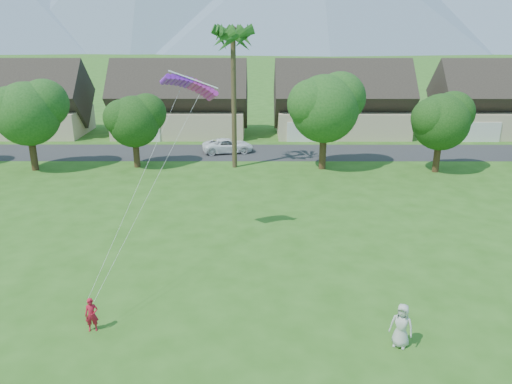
{
  "coord_description": "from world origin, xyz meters",
  "views": [
    {
      "loc": [
        0.05,
        -15.85,
        12.52
      ],
      "look_at": [
        0.0,
        10.0,
        3.8
      ],
      "focal_mm": 35.0,
      "sensor_mm": 36.0,
      "label": 1
    }
  ],
  "objects_px": {
    "watcher": "(401,326)",
    "parked_car": "(228,146)",
    "parafoil_kite": "(190,84)",
    "kite_flyer": "(92,315)"
  },
  "relations": [
    {
      "from": "parked_car",
      "to": "watcher",
      "type": "bearing_deg",
      "value": -176.81
    },
    {
      "from": "kite_flyer",
      "to": "watcher",
      "type": "distance_m",
      "value": 12.95
    },
    {
      "from": "parked_car",
      "to": "parafoil_kite",
      "type": "xyz_separation_m",
      "value": [
        -0.71,
        -21.89,
        8.69
      ]
    },
    {
      "from": "parked_car",
      "to": "parafoil_kite",
      "type": "height_order",
      "value": "parafoil_kite"
    },
    {
      "from": "watcher",
      "to": "parked_car",
      "type": "xyz_separation_m",
      "value": [
        -8.83,
        32.47,
        -0.23
      ]
    },
    {
      "from": "kite_flyer",
      "to": "parafoil_kite",
      "type": "xyz_separation_m",
      "value": [
        3.36,
        9.52,
        8.65
      ]
    },
    {
      "from": "parafoil_kite",
      "to": "kite_flyer",
      "type": "bearing_deg",
      "value": -131.07
    },
    {
      "from": "parked_car",
      "to": "kite_flyer",
      "type": "bearing_deg",
      "value": 160.58
    },
    {
      "from": "watcher",
      "to": "parafoil_kite",
      "type": "bearing_deg",
      "value": 159.93
    },
    {
      "from": "watcher",
      "to": "parked_car",
      "type": "height_order",
      "value": "watcher"
    }
  ]
}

